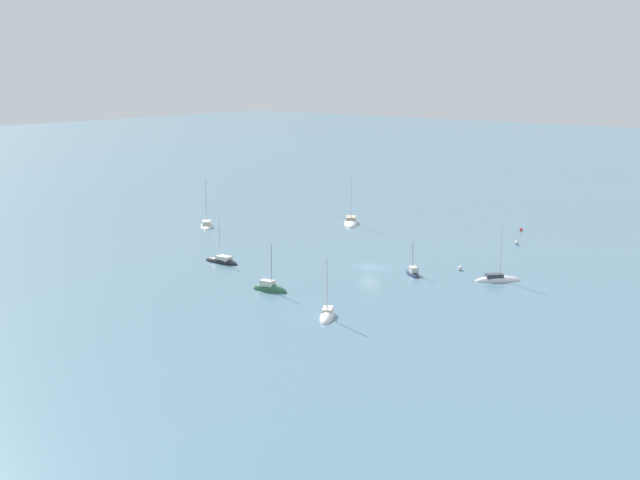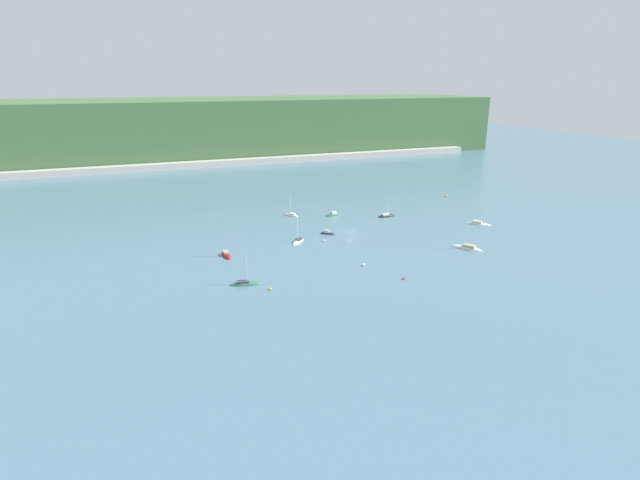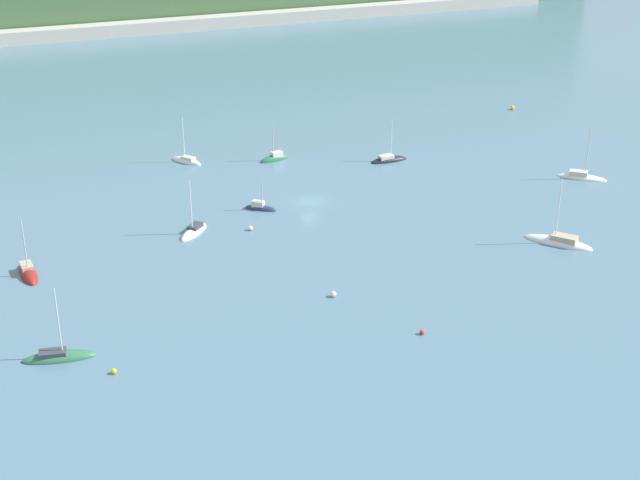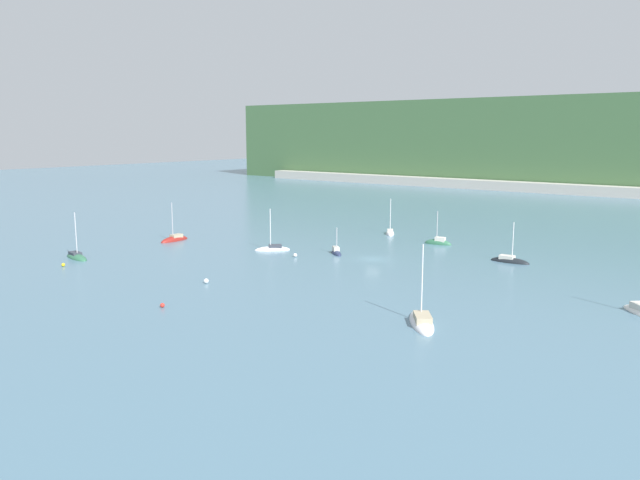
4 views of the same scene
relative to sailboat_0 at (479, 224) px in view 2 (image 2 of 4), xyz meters
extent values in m
plane|color=slate|center=(-41.65, 7.83, -0.13)|extent=(600.00, 600.00, 0.00)
cube|color=#42663D|center=(-41.65, 182.63, 16.45)|extent=(320.21, 76.92, 33.16)
cube|color=#B7B2A8|center=(-41.65, 140.67, 1.54)|extent=(272.18, 6.00, 3.33)
ellipsoid|color=white|center=(0.05, -0.05, -0.13)|extent=(6.72, 6.65, 1.28)
cube|color=beige|center=(-0.37, 0.36, 0.61)|extent=(2.92, 2.90, 0.78)
cylinder|color=silver|center=(0.32, -0.31, 4.18)|extent=(0.14, 0.14, 7.91)
ellipsoid|color=black|center=(-22.92, 19.16, -0.13)|extent=(6.35, 2.00, 1.54)
cube|color=silver|center=(-23.42, 19.16, 0.62)|extent=(2.29, 1.39, 0.64)
cylinder|color=silver|center=(-22.60, 19.15, 3.33)|extent=(0.14, 0.14, 6.06)
ellipsoid|color=silver|center=(-59.93, 3.74, -0.13)|extent=(5.71, 5.77, 1.44)
cube|color=#333842|center=(-59.58, 4.10, 0.57)|extent=(2.51, 2.53, 0.60)
cylinder|color=silver|center=(-60.15, 3.52, 3.75)|extent=(0.14, 0.14, 6.97)
ellipsoid|color=silver|center=(-18.58, -18.38, -0.13)|extent=(7.12, 8.51, 1.62)
cube|color=tan|center=(-18.17, -18.95, 0.71)|extent=(3.23, 3.55, 0.79)
cylinder|color=silver|center=(-18.84, -18.03, 4.43)|extent=(0.14, 0.14, 8.22)
ellipsoid|color=#2D6647|center=(-81.00, -21.07, -0.13)|extent=(7.51, 3.51, 1.48)
cube|color=#333842|center=(-81.57, -20.94, 0.55)|extent=(2.85, 1.94, 0.53)
cylinder|color=silver|center=(-80.65, -21.14, 3.89)|extent=(0.14, 0.14, 7.22)
ellipsoid|color=#2D6647|center=(-39.54, 26.96, -0.13)|extent=(5.30, 2.31, 1.90)
cube|color=silver|center=(-39.14, 27.03, 0.82)|extent=(1.99, 1.35, 0.85)
cylinder|color=#B2B2B7|center=(-39.79, 26.93, 3.22)|extent=(0.14, 0.14, 5.64)
ellipsoid|color=white|center=(-52.79, 31.83, -0.13)|extent=(4.60, 5.97, 1.68)
cube|color=beige|center=(-52.53, 31.42, 0.60)|extent=(2.12, 2.44, 0.53)
cylinder|color=silver|center=(-52.95, 32.08, 3.70)|extent=(0.14, 0.14, 6.73)
ellipsoid|color=maroon|center=(-81.32, -0.39, -0.13)|extent=(2.21, 6.61, 1.86)
cube|color=tan|center=(-81.34, 0.13, 0.73)|extent=(1.44, 2.41, 0.69)
cylinder|color=#B2B2B7|center=(-81.30, -0.72, 3.81)|extent=(0.14, 0.14, 6.86)
ellipsoid|color=#232D4C|center=(-49.05, 7.92, -0.13)|extent=(4.39, 4.04, 1.28)
cube|color=beige|center=(-49.32, 8.16, 0.65)|extent=(1.88, 1.81, 0.86)
cylinder|color=#B2B2B7|center=(-48.87, 7.77, 2.33)|extent=(0.14, 0.14, 4.20)
sphere|color=red|center=(-45.98, -31.43, 0.14)|extent=(0.54, 0.54, 0.54)
sphere|color=yellow|center=(-76.66, -26.01, 0.14)|extent=(0.54, 0.54, 0.54)
sphere|color=yellow|center=(13.18, 36.61, 0.27)|extent=(0.80, 0.80, 0.80)
sphere|color=white|center=(-52.86, 1.51, 0.19)|extent=(0.64, 0.64, 0.64)
sphere|color=white|center=(-50.83, -20.08, 0.21)|extent=(0.67, 0.67, 0.67)
camera|label=1|loc=(-114.30, 109.68, 28.90)|focal=50.00mm
camera|label=2|loc=(-103.19, -124.52, 44.46)|focal=28.00mm
camera|label=3|loc=(-88.20, -100.40, 45.89)|focal=50.00mm
camera|label=4|loc=(12.17, -76.76, 20.28)|focal=35.00mm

